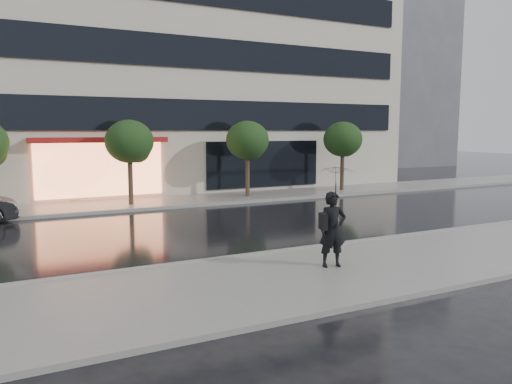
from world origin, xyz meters
TOP-DOWN VIEW (x-y plane):
  - ground at (0.00, 0.00)m, footprint 120.00×120.00m
  - sidewalk_near at (0.00, -3.25)m, footprint 60.00×4.50m
  - sidewalk_far at (0.00, 10.25)m, footprint 60.00×3.50m
  - curb_near at (0.00, -1.00)m, footprint 60.00×0.25m
  - curb_far at (0.00, 8.50)m, footprint 60.00×0.25m
  - office_building at (-0.00, 17.97)m, footprint 30.00×12.76m
  - bg_building_right at (26.00, 28.00)m, footprint 12.00×12.00m
  - tree_mid_west at (-2.94, 10.03)m, footprint 2.20×2.20m
  - tree_mid_east at (3.06, 10.03)m, footprint 2.20×2.20m
  - tree_far_east at (9.06, 10.03)m, footprint 2.20×2.20m
  - pedestrian_with_umbrella at (-0.97, -3.02)m, footprint 1.11×1.13m

SIDE VIEW (x-z plane):
  - ground at x=0.00m, z-range 0.00..0.00m
  - sidewalk_near at x=0.00m, z-range 0.00..0.12m
  - sidewalk_far at x=0.00m, z-range 0.00..0.12m
  - curb_near at x=0.00m, z-range 0.00..0.14m
  - curb_far at x=0.00m, z-range 0.00..0.14m
  - pedestrian_with_umbrella at x=-0.97m, z-range 0.43..2.97m
  - tree_mid_west at x=-2.94m, z-range 0.93..4.92m
  - tree_mid_east at x=3.06m, z-range 0.93..4.92m
  - tree_far_east at x=9.06m, z-range 0.93..4.92m
  - bg_building_right at x=26.00m, z-range 0.00..16.00m
  - office_building at x=0.00m, z-range 0.00..18.00m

